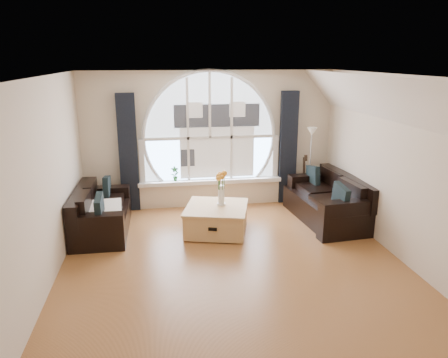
% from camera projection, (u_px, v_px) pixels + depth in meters
% --- Properties ---
extents(ground, '(5.00, 5.50, 0.01)m').
position_uv_depth(ground, '(234.00, 264.00, 6.29)').
color(ground, brown).
rests_on(ground, ground).
extents(ceiling, '(5.00, 5.50, 0.01)m').
position_uv_depth(ceiling, '(235.00, 76.00, 5.55)').
color(ceiling, silver).
rests_on(ceiling, ground).
extents(wall_back, '(5.00, 0.01, 2.70)m').
position_uv_depth(wall_back, '(210.00, 140.00, 8.53)').
color(wall_back, beige).
rests_on(wall_back, ground).
extents(wall_front, '(5.00, 0.01, 2.70)m').
position_uv_depth(wall_front, '(297.00, 269.00, 3.31)').
color(wall_front, beige).
rests_on(wall_front, ground).
extents(wall_left, '(0.01, 5.50, 2.70)m').
position_uv_depth(wall_left, '(45.00, 184.00, 5.54)').
color(wall_left, beige).
rests_on(wall_left, ground).
extents(wall_right, '(0.01, 5.50, 2.70)m').
position_uv_depth(wall_right, '(401.00, 169.00, 6.29)').
color(wall_right, beige).
rests_on(wall_right, ground).
extents(attic_slope, '(0.92, 5.50, 0.72)m').
position_uv_depth(attic_slope, '(389.00, 101.00, 5.97)').
color(attic_slope, silver).
rests_on(attic_slope, ground).
extents(arched_window, '(2.60, 0.06, 2.15)m').
position_uv_depth(arched_window, '(210.00, 126.00, 8.42)').
color(arched_window, silver).
rests_on(arched_window, wall_back).
extents(window_sill, '(2.90, 0.22, 0.08)m').
position_uv_depth(window_sill, '(211.00, 181.00, 8.66)').
color(window_sill, white).
rests_on(window_sill, wall_back).
extents(window_frame, '(2.76, 0.08, 2.15)m').
position_uv_depth(window_frame, '(210.00, 126.00, 8.40)').
color(window_frame, white).
rests_on(window_frame, wall_back).
extents(neighbor_house, '(1.70, 0.02, 1.50)m').
position_uv_depth(neighbor_house, '(217.00, 132.00, 8.47)').
color(neighbor_house, silver).
rests_on(neighbor_house, wall_back).
extents(curtain_left, '(0.35, 0.12, 2.30)m').
position_uv_depth(curtain_left, '(128.00, 153.00, 8.23)').
color(curtain_left, black).
rests_on(curtain_left, ground).
extents(curtain_right, '(0.35, 0.12, 2.30)m').
position_uv_depth(curtain_right, '(288.00, 148.00, 8.71)').
color(curtain_right, black).
rests_on(curtain_right, ground).
extents(sofa_left, '(0.88, 1.74, 0.77)m').
position_uv_depth(sofa_left, '(102.00, 210.00, 7.34)').
color(sofa_left, black).
rests_on(sofa_left, ground).
extents(sofa_right, '(1.13, 2.00, 0.85)m').
position_uv_depth(sofa_right, '(327.00, 200.00, 7.88)').
color(sofa_right, black).
rests_on(sofa_right, ground).
extents(coffee_chest, '(1.27, 1.27, 0.51)m').
position_uv_depth(coffee_chest, '(217.00, 218.00, 7.38)').
color(coffee_chest, tan).
rests_on(coffee_chest, ground).
extents(throw_blanket, '(0.59, 0.59, 0.10)m').
position_uv_depth(throw_blanket, '(104.00, 208.00, 7.16)').
color(throw_blanket, silver).
rests_on(throw_blanket, sofa_left).
extents(vase_flowers, '(0.24, 0.24, 0.70)m').
position_uv_depth(vase_flowers, '(221.00, 183.00, 7.31)').
color(vase_flowers, white).
rests_on(vase_flowers, coffee_chest).
extents(floor_lamp, '(0.24, 0.24, 1.60)m').
position_uv_depth(floor_lamp, '(310.00, 167.00, 8.64)').
color(floor_lamp, '#B2B2B2').
rests_on(floor_lamp, ground).
extents(guitar, '(0.39, 0.29, 1.06)m').
position_uv_depth(guitar, '(303.00, 179.00, 8.74)').
color(guitar, olive).
rests_on(guitar, ground).
extents(potted_plant, '(0.18, 0.15, 0.30)m').
position_uv_depth(potted_plant, '(175.00, 174.00, 8.51)').
color(potted_plant, '#1E6023').
rests_on(potted_plant, window_sill).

